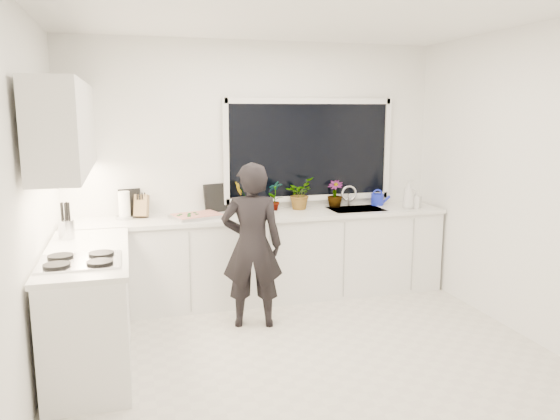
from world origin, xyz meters
name	(u,v)px	position (x,y,z in m)	size (l,w,h in m)	color
floor	(306,357)	(0.00, 0.00, -0.01)	(4.00, 3.50, 0.02)	beige
wall_back	(256,170)	(0.00, 1.76, 1.35)	(4.00, 0.02, 2.70)	white
wall_left	(26,205)	(-2.01, 0.00, 1.35)	(0.02, 3.50, 2.70)	white
wall_right	(525,184)	(2.01, 0.00, 1.35)	(0.02, 3.50, 2.70)	white
ceiling	(309,9)	(0.00, 0.00, 2.71)	(4.00, 3.50, 0.02)	white
window	(309,150)	(0.60, 1.73, 1.55)	(1.80, 0.02, 1.00)	black
base_cabinets_back	(263,258)	(0.00, 1.45, 0.44)	(3.92, 0.58, 0.88)	white
base_cabinets_left	(90,310)	(-1.67, 0.35, 0.44)	(0.58, 1.60, 0.88)	white
countertop_back	(263,216)	(0.00, 1.44, 0.90)	(3.94, 0.62, 0.04)	silver
countertop_left	(86,253)	(-1.67, 0.35, 0.90)	(0.62, 1.60, 0.04)	silver
upper_cabinets	(66,127)	(-1.79, 0.70, 1.85)	(0.34, 2.10, 0.70)	white
sink	(356,213)	(1.05, 1.45, 0.87)	(0.58, 0.42, 0.14)	silver
faucet	(349,196)	(1.05, 1.65, 1.03)	(0.03, 0.03, 0.22)	silver
stovetop	(80,261)	(-1.69, 0.00, 0.94)	(0.56, 0.48, 0.03)	black
person	(252,245)	(-0.27, 0.76, 0.76)	(0.56, 0.37, 1.53)	black
pizza_tray	(197,216)	(-0.69, 1.42, 0.94)	(0.48, 0.36, 0.03)	silver
pizza	(197,215)	(-0.69, 1.42, 0.95)	(0.44, 0.32, 0.01)	red
watering_can	(377,199)	(1.38, 1.61, 0.98)	(0.14, 0.14, 0.13)	#1422C4
paper_towel_roll	(124,206)	(-1.38, 1.55, 1.05)	(0.11, 0.11, 0.26)	white
knife_block	(142,207)	(-1.22, 1.59, 1.03)	(0.13, 0.10, 0.22)	#9E6B49
utensil_crock	(67,229)	(-1.85, 0.80, 1.00)	(0.13, 0.13, 0.16)	silver
picture_frame_large	(130,203)	(-1.33, 1.69, 1.06)	(0.22, 0.02, 0.28)	black
picture_frame_small	(215,198)	(-0.46, 1.69, 1.07)	(0.25, 0.02, 0.30)	black
herb_plants	(293,194)	(0.38, 1.61, 1.08)	(1.28, 0.41, 0.34)	#26662D
soap_bottles	(411,196)	(1.63, 1.30, 1.06)	(0.24, 0.15, 0.31)	#D8BF66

